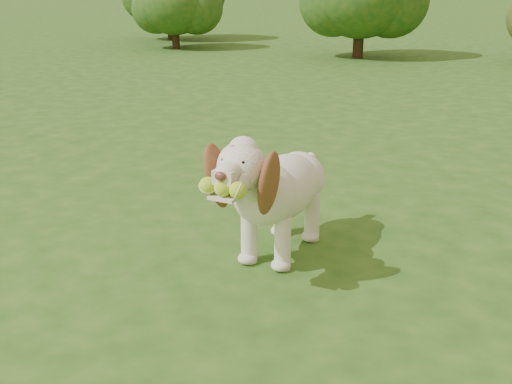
% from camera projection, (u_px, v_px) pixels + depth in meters
% --- Properties ---
extents(ground, '(80.00, 80.00, 0.00)m').
position_uv_depth(ground, '(207.00, 244.00, 3.58)').
color(ground, '#214B15').
rests_on(ground, ground).
extents(dog, '(0.40, 1.14, 0.74)m').
position_uv_depth(dog, '(275.00, 186.00, 3.30)').
color(dog, silver).
rests_on(dog, ground).
extents(shrub_a, '(1.40, 1.40, 1.45)m').
position_uv_depth(shrub_a, '(174.00, 3.00, 12.29)').
color(shrub_a, '#382314').
rests_on(shrub_a, ground).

